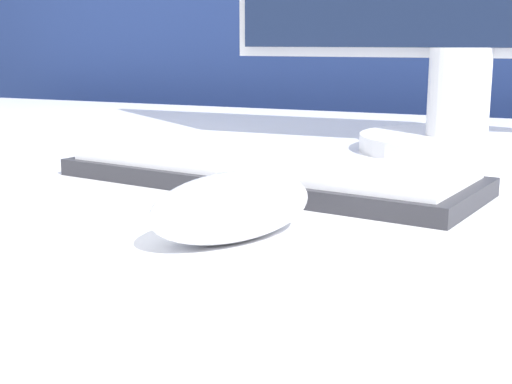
% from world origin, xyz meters
% --- Properties ---
extents(partition_panel, '(5.00, 0.03, 1.03)m').
position_xyz_m(partition_panel, '(0.00, 0.70, 0.51)').
color(partition_panel, navy).
rests_on(partition_panel, ground_plane).
extents(computer_mouse_near, '(0.11, 0.14, 0.05)m').
position_xyz_m(computer_mouse_near, '(-0.02, -0.30, 0.76)').
color(computer_mouse_near, white).
rests_on(computer_mouse_near, desk).
extents(keyboard, '(0.41, 0.20, 0.02)m').
position_xyz_m(keyboard, '(-0.07, -0.12, 0.75)').
color(keyboard, '#28282D').
rests_on(keyboard, desk).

